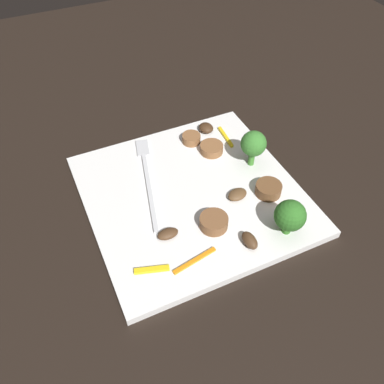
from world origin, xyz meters
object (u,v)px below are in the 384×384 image
(sausage_slice_3, at_px, (212,148))
(plate, at_px, (192,195))
(sausage_slice_0, at_px, (268,189))
(mushroom_3, at_px, (168,234))
(mushroom_0, at_px, (250,240))
(mushroom_1, at_px, (206,128))
(broccoli_floret_0, at_px, (290,216))
(mushroom_2, at_px, (237,194))
(pepper_strip_2, at_px, (226,137))
(pepper_strip_1, at_px, (195,261))
(pepper_strip_0, at_px, (152,270))
(sausage_slice_1, at_px, (215,222))
(broccoli_floret_1, at_px, (253,144))
(fork, at_px, (147,175))
(sausage_slice_2, at_px, (191,139))

(sausage_slice_3, bearing_deg, plate, 135.88)
(sausage_slice_0, xyz_separation_m, mushroom_3, (-0.01, 0.15, -0.00))
(mushroom_0, distance_m, mushroom_1, 0.22)
(broccoli_floret_0, height_order, mushroom_0, broccoli_floret_0)
(mushroom_2, relative_size, pepper_strip_2, 0.58)
(mushroom_3, xyz_separation_m, pepper_strip_1, (-0.05, -0.01, -0.00))
(mushroom_1, bearing_deg, mushroom_0, 167.36)
(sausage_slice_0, height_order, mushroom_1, sausage_slice_0)
(mushroom_2, bearing_deg, pepper_strip_2, -20.95)
(broccoli_floret_0, xyz_separation_m, pepper_strip_0, (0.02, 0.17, -0.03))
(mushroom_0, bearing_deg, broccoli_floret_0, -92.61)
(sausage_slice_1, bearing_deg, pepper_strip_2, -32.41)
(broccoli_floret_0, distance_m, mushroom_0, 0.06)
(broccoli_floret_0, height_order, broccoli_floret_1, broccoli_floret_1)
(fork, bearing_deg, mushroom_2, -119.32)
(broccoli_floret_1, height_order, sausage_slice_1, broccoli_floret_1)
(plate, xyz_separation_m, sausage_slice_1, (-0.06, -0.00, 0.01))
(mushroom_0, bearing_deg, pepper_strip_1, 86.15)
(fork, height_order, pepper_strip_2, same)
(sausage_slice_0, bearing_deg, pepper_strip_1, 112.99)
(sausage_slice_3, bearing_deg, broccoli_floret_0, -174.39)
(fork, height_order, sausage_slice_1, sausage_slice_1)
(broccoli_floret_0, bearing_deg, mushroom_2, 19.66)
(broccoli_floret_1, relative_size, sausage_slice_2, 2.01)
(broccoli_floret_1, height_order, mushroom_3, broccoli_floret_1)
(mushroom_2, bearing_deg, sausage_slice_2, 3.29)
(sausage_slice_2, bearing_deg, mushroom_3, 146.25)
(pepper_strip_2, bearing_deg, sausage_slice_1, 147.59)
(fork, bearing_deg, pepper_strip_1, -165.98)
(mushroom_1, bearing_deg, sausage_slice_1, 157.29)
(broccoli_floret_1, bearing_deg, mushroom_0, 148.73)
(mushroom_3, relative_size, pepper_strip_1, 0.46)
(fork, xyz_separation_m, mushroom_1, (0.06, -0.12, 0.00))
(mushroom_0, bearing_deg, broccoli_floret_1, -31.27)
(sausage_slice_1, height_order, sausage_slice_2, sausage_slice_1)
(plate, relative_size, sausage_slice_3, 8.12)
(mushroom_0, xyz_separation_m, mushroom_1, (0.22, -0.05, -0.00))
(sausage_slice_1, bearing_deg, mushroom_0, -150.03)
(sausage_slice_2, bearing_deg, fork, 114.98)
(mushroom_0, height_order, mushroom_3, mushroom_0)
(mushroom_3, bearing_deg, broccoli_floret_0, -111.62)
(plate, bearing_deg, mushroom_2, -123.49)
(mushroom_0, xyz_separation_m, mushroom_3, (0.05, 0.08, -0.00))
(plate, relative_size, broccoli_floret_0, 5.64)
(broccoli_floret_0, bearing_deg, mushroom_0, 87.39)
(plate, relative_size, pepper_strip_2, 5.76)
(sausage_slice_1, bearing_deg, mushroom_1, -22.71)
(broccoli_floret_0, height_order, pepper_strip_0, broccoli_floret_0)
(plate, bearing_deg, sausage_slice_2, -24.23)
(plate, bearing_deg, sausage_slice_3, -44.12)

